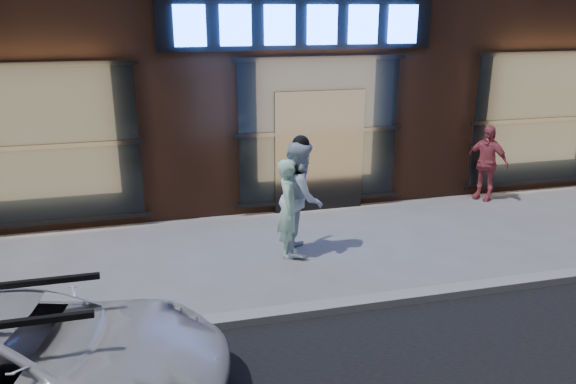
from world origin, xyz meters
name	(u,v)px	position (x,y,z in m)	size (l,w,h in m)	color
ground	(401,302)	(0.00, 0.00, 0.00)	(90.00, 90.00, 0.00)	slate
curb	(401,298)	(0.00, 0.00, 0.06)	(60.00, 0.25, 0.12)	gray
man_bowtie	(290,208)	(-1.11, 1.92, 0.81)	(0.59, 0.39, 1.63)	#BEFAD8
man_cap	(301,197)	(-0.90, 2.05, 0.94)	(0.92, 0.71, 1.89)	white
passerby	(486,163)	(3.61, 3.69, 0.80)	(0.94, 0.39, 1.60)	#C3505D
white_suv	(19,359)	(-4.65, -1.07, 0.58)	(1.92, 4.16, 1.16)	silver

